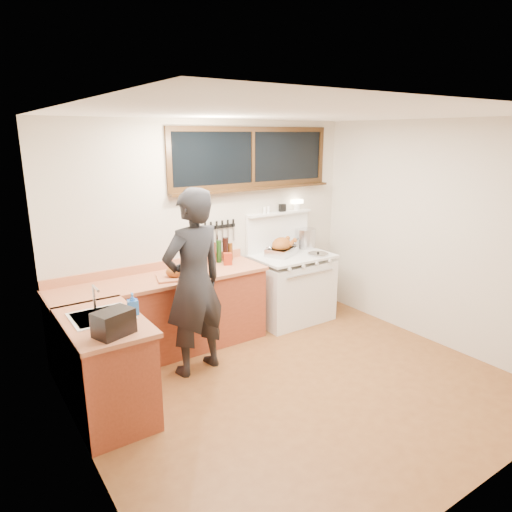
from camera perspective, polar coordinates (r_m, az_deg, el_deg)
ground_plane at (r=4.75m, az=5.51°, el=-16.01°), size 4.00×3.50×0.02m
room_shell at (r=4.15m, az=6.08°, el=4.07°), size 4.10×3.60×2.65m
counter_back at (r=5.29m, az=-11.44°, el=-7.25°), size 2.44×0.64×1.00m
counter_left at (r=4.32m, az=-18.26°, el=-13.07°), size 0.64×1.09×0.90m
sink_unit at (r=4.23m, az=-18.74°, el=-7.84°), size 0.50×0.45×0.37m
vintage_stove at (r=6.12m, az=4.41°, el=-3.77°), size 1.02×0.74×1.57m
back_window at (r=5.82m, az=-0.36°, el=11.38°), size 2.32×0.13×0.77m
left_doorway at (r=2.95m, az=-18.15°, el=-12.87°), size 0.02×1.04×2.17m
knife_strip at (r=5.67m, az=-4.62°, el=3.54°), size 0.46×0.03×0.28m
man at (r=4.67m, az=-7.77°, el=-3.36°), size 0.77×0.58×1.94m
soap_bottle at (r=4.14m, az=-15.16°, el=-5.78°), size 0.10×0.10×0.20m
toaster at (r=3.77m, az=-17.37°, el=-7.98°), size 0.34×0.29×0.20m
cutting_board at (r=5.07m, az=-9.89°, el=-2.15°), size 0.49×0.42×0.14m
roast_turkey at (r=5.94m, az=3.23°, el=1.03°), size 0.48×0.43×0.24m
stockpot at (r=6.35m, az=6.17°, el=2.23°), size 0.35×0.35×0.27m
saucepan at (r=6.16m, az=4.61°, el=1.20°), size 0.21×0.31×0.13m
pot_lid at (r=6.02m, az=7.76°, el=0.25°), size 0.32×0.32×0.04m
coffee_tin at (r=5.51m, az=-3.56°, el=-0.36°), size 0.12×0.11×0.15m
pitcher at (r=5.39m, az=-7.42°, el=-0.74°), size 0.10×0.10×0.16m
bottle_cluster at (r=5.63m, az=-4.34°, el=0.60°), size 0.31×0.07×0.30m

